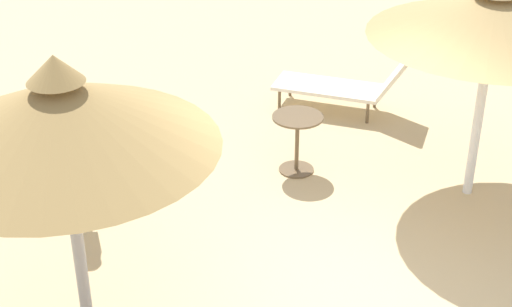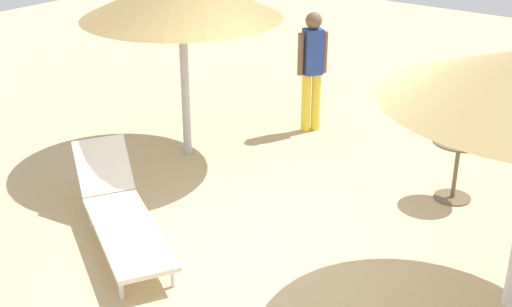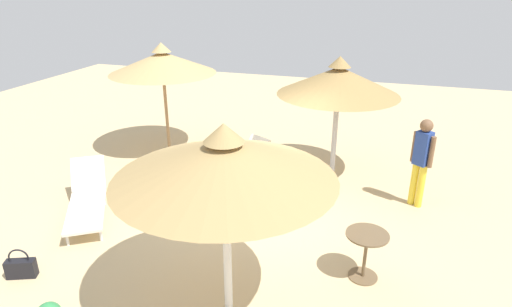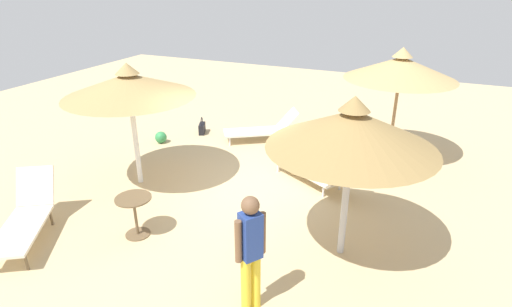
{
  "view_description": "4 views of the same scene",
  "coord_description": "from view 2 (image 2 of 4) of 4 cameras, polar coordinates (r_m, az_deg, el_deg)",
  "views": [
    {
      "loc": [
        -3.96,
        4.51,
        4.77
      ],
      "look_at": [
        0.83,
        0.64,
        1.39
      ],
      "focal_mm": 54.72,
      "sensor_mm": 36.0,
      "label": 1
    },
    {
      "loc": [
        -4.89,
        -3.58,
        3.75
      ],
      "look_at": [
        -0.0,
        0.17,
        1.0
      ],
      "focal_mm": 47.99,
      "sensor_mm": 36.0,
      "label": 2
    },
    {
      "loc": [
        2.2,
        -6.43,
        4.06
      ],
      "look_at": [
        0.08,
        0.32,
        1.15
      ],
      "focal_mm": 30.04,
      "sensor_mm": 36.0,
      "label": 3
    },
    {
      "loc": [
        6.86,
        3.21,
        4.18
      ],
      "look_at": [
        0.67,
        0.52,
        1.22
      ],
      "focal_mm": 28.97,
      "sensor_mm": 36.0,
      "label": 4
    }
  ],
  "objects": [
    {
      "name": "lounge_chair_center",
      "position": [
        7.18,
        -11.22,
        -4.88
      ],
      "size": [
        1.55,
        2.15,
        0.8
      ],
      "color": "silver",
      "rests_on": "ground"
    },
    {
      "name": "side_table_round",
      "position": [
        8.15,
        16.43,
        -0.47
      ],
      "size": [
        0.61,
        0.61,
        0.73
      ],
      "color": "brown",
      "rests_on": "ground"
    },
    {
      "name": "ground",
      "position": [
        7.15,
        1.12,
        -8.06
      ],
      "size": [
        24.0,
        24.0,
        0.1
      ],
      "primitive_type": "cube",
      "color": "tan"
    },
    {
      "name": "person_standing_edge",
      "position": [
        9.69,
        4.71,
        7.39
      ],
      "size": [
        0.38,
        0.32,
        1.72
      ],
      "color": "yellow",
      "rests_on": "ground"
    }
  ]
}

